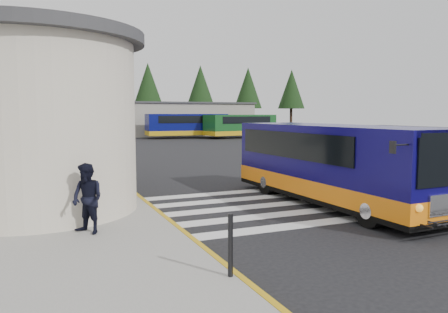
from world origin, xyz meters
name	(u,v)px	position (x,y,z in m)	size (l,w,h in m)	color
ground	(272,199)	(0.00, 0.00, 0.00)	(140.00, 140.00, 0.00)	black
curb_strip	(125,186)	(-4.05, 4.00, 0.08)	(0.12, 34.00, 0.16)	#C59712
crosswalk	(271,205)	(-0.50, -0.80, 0.01)	(8.00, 5.35, 0.01)	silver
depot_building	(148,119)	(6.00, 42.00, 2.11)	(26.40, 8.40, 4.20)	gray
tree_line	(136,85)	(6.29, 50.00, 6.77)	(58.40, 4.40, 10.00)	black
transit_bus	(334,167)	(1.34, -1.42, 1.17)	(3.16, 8.74, 2.45)	#0C0651
pedestrian_a	(65,185)	(-6.45, -1.33, 1.09)	(0.69, 0.45, 1.89)	black
pedestrian_b	(87,199)	(-6.05, -2.43, 0.93)	(0.76, 0.59, 1.57)	black
bollard	(230,245)	(-4.20, -6.02, 0.67)	(0.09, 0.09, 1.04)	black
far_bus_a	(187,125)	(8.74, 34.85, 1.54)	(9.26, 2.98, 2.36)	#070B54
far_bus_b	(241,125)	(14.61, 33.00, 1.48)	(9.18, 4.36, 2.28)	#12461B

